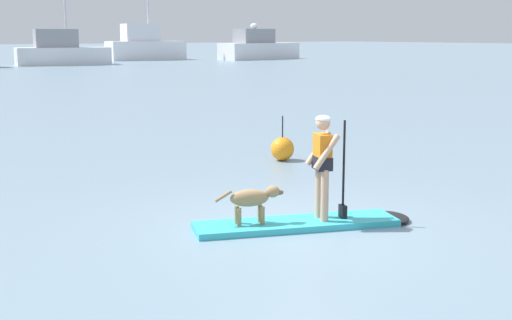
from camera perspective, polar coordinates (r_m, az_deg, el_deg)
ground_plane at (r=10.64m, az=3.32°, el=-5.54°), size 400.00×400.00×0.00m
paddleboard at (r=10.70m, az=4.48°, el=-5.19°), size 3.42×2.04×0.10m
person_paddler at (r=10.55m, az=5.57°, el=0.03°), size 0.68×0.60×1.61m
dog at (r=10.34m, az=-0.27°, el=-3.23°), size 1.00×0.50×0.57m
moored_boat_starboard at (r=69.33m, az=-15.76°, el=8.62°), size 9.17×5.26×11.05m
moored_boat_center at (r=81.15m, az=-9.18°, el=9.26°), size 9.12×4.97×12.08m
moored_boat_port at (r=82.18m, az=0.19°, el=9.25°), size 10.63×3.95×4.18m
marker_buoy at (r=16.12m, az=2.19°, el=0.93°), size 0.55×0.55×1.05m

